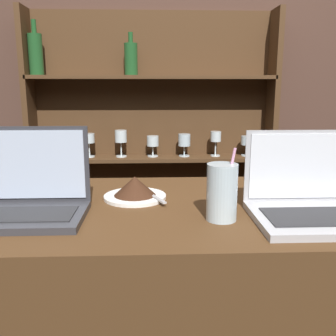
% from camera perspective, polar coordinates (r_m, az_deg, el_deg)
% --- Properties ---
extents(back_wall, '(7.00, 0.06, 2.70)m').
position_cam_1_polar(back_wall, '(2.24, 1.10, 11.02)').
color(back_wall, '#4C3328').
rests_on(back_wall, ground_plane).
extents(back_shelf, '(1.38, 0.18, 1.81)m').
position_cam_1_polar(back_shelf, '(2.20, -2.60, 0.40)').
color(back_shelf, '#472D19').
rests_on(back_shelf, ground_plane).
extents(laptop_near, '(0.31, 0.21, 0.23)m').
position_cam_1_polar(laptop_near, '(1.04, -20.73, -4.07)').
color(laptop_near, '#333338').
rests_on(laptop_near, bar_counter).
extents(laptop_far, '(0.33, 0.25, 0.22)m').
position_cam_1_polar(laptop_far, '(1.04, 21.49, -4.63)').
color(laptop_far, '#ADADB2').
rests_on(laptop_far, bar_counter).
extents(cake_plate, '(0.19, 0.19, 0.07)m').
position_cam_1_polar(cake_plate, '(1.13, -5.05, -3.20)').
color(cake_plate, white).
rests_on(cake_plate, bar_counter).
extents(water_glass, '(0.08, 0.08, 0.18)m').
position_cam_1_polar(water_glass, '(0.95, 8.22, -3.66)').
color(water_glass, silver).
rests_on(water_glass, bar_counter).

